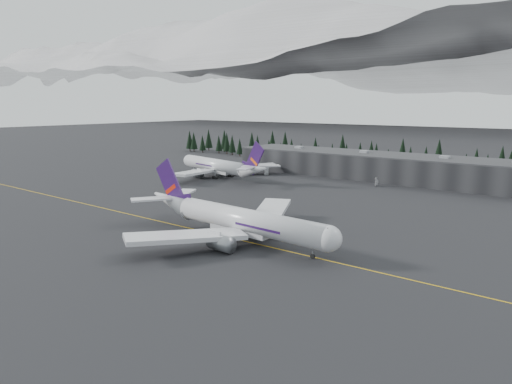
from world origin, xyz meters
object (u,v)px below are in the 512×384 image
Objects in this scene: terminal at (382,166)px; jet_main at (233,218)px; jet_parked at (221,166)px; gse_vehicle_a at (266,174)px; gse_vehicle_b at (377,185)px.

terminal is 2.28× the size of jet_main.
gse_vehicle_a is (14.03, 20.31, -5.14)m from jet_parked.
jet_main reaches higher than terminal.
jet_parked is 78.22m from gse_vehicle_b.
gse_vehicle_a is at bearing 124.70° from jet_main.
jet_main is at bearing -89.09° from gse_vehicle_a.
terminal is 2.32× the size of jet_parked.
terminal is at bearing 96.78° from jet_main.
gse_vehicle_a is at bearing -152.58° from terminal.
gse_vehicle_a is at bearing -102.08° from gse_vehicle_b.
jet_main is 104.40m from gse_vehicle_b.
jet_parked is at bearing -87.94° from gse_vehicle_b.
jet_parked is 16.25× the size of gse_vehicle_b.
gse_vehicle_b reaches higher than gse_vehicle_a.
terminal reaches higher than gse_vehicle_a.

